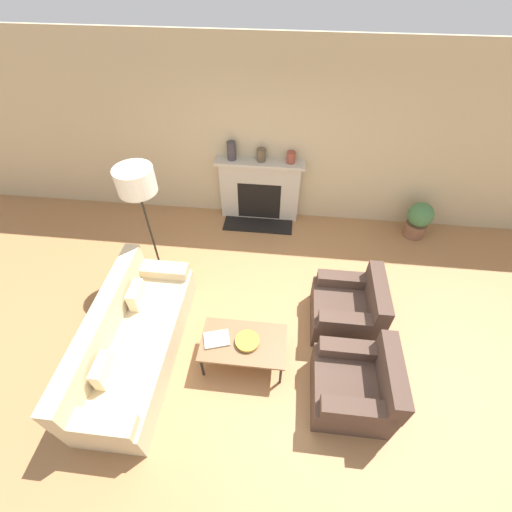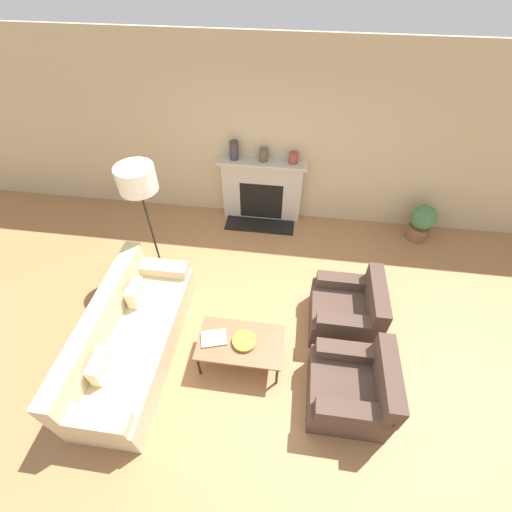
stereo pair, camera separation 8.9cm
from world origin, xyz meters
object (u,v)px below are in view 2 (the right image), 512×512
book (214,338)px  armchair_near (352,389)px  mantel_vase_center_left (264,155)px  mantel_vase_center_right (293,158)px  coffee_table (240,343)px  couch (131,339)px  floor_lamp (138,184)px  fireplace (262,191)px  bowl (244,341)px  potted_plant (422,222)px  armchair_far (347,311)px  mantel_vase_left (234,150)px

book → armchair_near: bearing=-29.0°
mantel_vase_center_left → mantel_vase_center_right: size_ratio=1.17×
coffee_table → mantel_vase_center_right: size_ratio=5.76×
couch → floor_lamp: (-0.14, 1.42, 1.27)m
floor_lamp → fireplace: bearing=47.9°
coffee_table → mantel_vase_center_left: bearing=91.6°
couch → bowl: (1.38, 0.09, 0.13)m
bowl → potted_plant: size_ratio=0.44×
armchair_far → coffee_table: bearing=-62.1°
mantel_vase_left → bowl: bearing=-78.2°
floor_lamp → mantel_vase_center_left: (1.39, 1.54, -0.36)m
armchair_near → mantel_vase_center_right: bearing=-164.3°
couch → mantel_vase_left: bearing=-14.8°
couch → bowl: couch is taller
mantel_vase_center_right → book: bearing=-103.9°
bowl → mantel_vase_left: size_ratio=0.97×
couch → coffee_table: size_ratio=2.20×
armchair_far → mantel_vase_center_right: 2.53m
fireplace → mantel_vase_left: bearing=178.2°
coffee_table → floor_lamp: (-1.47, 1.33, 1.21)m
armchair_far → mantel_vase_center_right: (-0.90, 2.18, 0.91)m
book → mantel_vase_center_right: bearing=59.1°
armchair_near → mantel_vase_center_left: (-1.37, 3.21, 0.92)m
couch → floor_lamp: 1.91m
mantel_vase_left → fireplace: bearing=-1.8°
armchair_near → mantel_vase_left: bearing=-150.1°
book → couch: bearing=167.8°
armchair_far → mantel_vase_left: mantel_vase_left is taller
floor_lamp → mantel_vase_center_right: 2.45m
fireplace → bowl: size_ratio=5.14×
armchair_near → mantel_vase_center_right: (-0.90, 3.21, 0.91)m
couch → potted_plant: bearing=-55.3°
coffee_table → bowl: bowl is taller
armchair_near → book: (-1.61, 0.34, 0.12)m
fireplace → book: bearing=-94.4°
mantel_vase_left → mantel_vase_center_right: bearing=-0.0°
bowl → mantel_vase_center_left: 2.98m
coffee_table → mantel_vase_left: (-0.55, 2.87, 0.89)m
potted_plant → couch: bearing=-145.3°
armchair_near → mantel_vase_left: size_ratio=2.88×
couch → mantel_vase_center_right: mantel_vase_center_right is taller
armchair_far → book: (-1.61, -0.69, 0.12)m
fireplace → bowl: fireplace is taller
armchair_far → mantel_vase_left: size_ratio=2.88×
armchair_far → coffee_table: 1.47m
armchair_near → potted_plant: armchair_near is taller
coffee_table → mantel_vase_left: mantel_vase_left is taller
mantel_vase_left → couch: bearing=-104.8°
armchair_far → bowl: 1.43m
armchair_near → bowl: 1.30m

